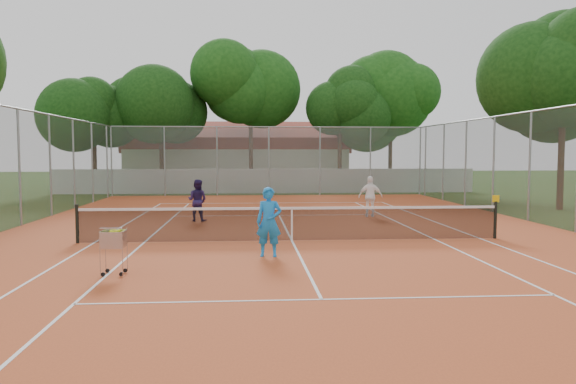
{
  "coord_description": "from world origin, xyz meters",
  "views": [
    {
      "loc": [
        -1.25,
        -15.71,
        2.52
      ],
      "look_at": [
        0.0,
        1.5,
        1.3
      ],
      "focal_mm": 35.0,
      "sensor_mm": 36.0,
      "label": 1
    }
  ],
  "objects": [
    {
      "name": "ball_hopper",
      "position": [
        -3.97,
        -4.17,
        0.52
      ],
      "size": [
        0.55,
        0.55,
        1.0
      ],
      "primitive_type": "cube",
      "rotation": [
        0.0,
        0.0,
        -0.15
      ],
      "color": "#B4B4BB",
      "rests_on": "court_pad"
    },
    {
      "name": "boundary_wall",
      "position": [
        0.0,
        19.0,
        0.75
      ],
      "size": [
        26.0,
        0.3,
        1.5
      ],
      "primitive_type": "cube",
      "color": "silver",
      "rests_on": "ground"
    },
    {
      "name": "clubhouse",
      "position": [
        -2.0,
        29.0,
        2.2
      ],
      "size": [
        16.4,
        9.0,
        4.4
      ],
      "primitive_type": "cube",
      "color": "beige",
      "rests_on": "ground"
    },
    {
      "name": "tropical_trees",
      "position": [
        0.0,
        22.0,
        5.0
      ],
      "size": [
        29.0,
        19.0,
        10.0
      ],
      "primitive_type": "cube",
      "color": "black",
      "rests_on": "ground"
    },
    {
      "name": "perimeter_fence",
      "position": [
        0.0,
        0.0,
        2.0
      ],
      "size": [
        18.0,
        34.0,
        4.0
      ],
      "primitive_type": "cube",
      "color": "slate",
      "rests_on": "ground"
    },
    {
      "name": "court_lines",
      "position": [
        0.0,
        0.0,
        0.02
      ],
      "size": [
        10.98,
        23.78,
        0.01
      ],
      "primitive_type": "cube",
      "color": "white",
      "rests_on": "court_pad"
    },
    {
      "name": "player_far_right",
      "position": [
        3.52,
        5.69,
        0.81
      ],
      "size": [
        0.96,
        0.46,
        1.59
      ],
      "primitive_type": "imported",
      "rotation": [
        0.0,
        0.0,
        3.06
      ],
      "color": "white",
      "rests_on": "court_pad"
    },
    {
      "name": "player_near",
      "position": [
        -0.74,
        -2.34,
        0.86
      ],
      "size": [
        0.66,
        0.47,
        1.67
      ],
      "primitive_type": "imported",
      "rotation": [
        0.0,
        0.0,
        -0.13
      ],
      "color": "#1A83DE",
      "rests_on": "court_pad"
    },
    {
      "name": "court_pad",
      "position": [
        0.0,
        0.0,
        0.01
      ],
      "size": [
        18.0,
        34.0,
        0.02
      ],
      "primitive_type": "cube",
      "color": "#BA4D24",
      "rests_on": "ground"
    },
    {
      "name": "ground",
      "position": [
        0.0,
        0.0,
        0.0
      ],
      "size": [
        120.0,
        120.0,
        0.0
      ],
      "primitive_type": "plane",
      "color": "#1C370F",
      "rests_on": "ground"
    },
    {
      "name": "tennis_net",
      "position": [
        0.0,
        0.0,
        0.51
      ],
      "size": [
        11.88,
        0.1,
        0.98
      ],
      "primitive_type": "cube",
      "color": "black",
      "rests_on": "court_pad"
    },
    {
      "name": "player_far_left",
      "position": [
        -3.07,
        4.75,
        0.78
      ],
      "size": [
        0.9,
        0.8,
        1.52
      ],
      "primitive_type": "imported",
      "rotation": [
        0.0,
        0.0,
        2.78
      ],
      "color": "#221848",
      "rests_on": "court_pad"
    }
  ]
}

